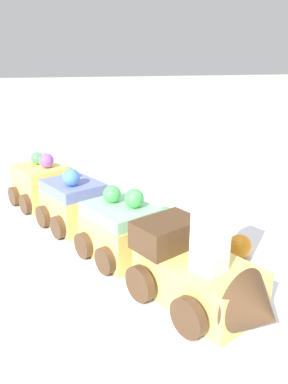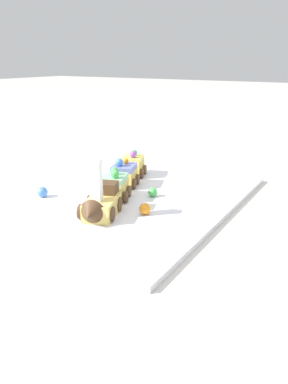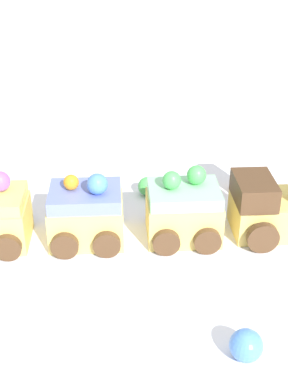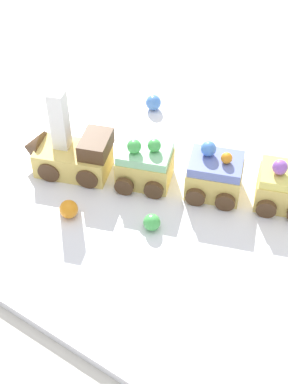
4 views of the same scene
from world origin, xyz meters
The scene contains 7 objects.
ground_plane centered at (0.00, 0.00, 0.00)m, with size 10.00×10.00×0.00m, color beige.
display_board centered at (0.00, 0.00, 0.01)m, with size 0.61×0.44×0.01m, color white.
cake_car_mint centered at (0.04, -0.04, 0.04)m, with size 0.09×0.09×0.07m.
cake_car_blueberry centered at (-0.05, -0.07, 0.04)m, with size 0.09×0.09×0.07m.
gumball_orange centered at (0.08, 0.07, 0.02)m, with size 0.02×0.02×0.02m, color orange.
gumball_blue centered at (0.12, -0.19, 0.02)m, with size 0.02×0.02×0.02m, color #4C84E0.
gumball_green centered at (-0.02, 0.03, 0.02)m, with size 0.02×0.02×0.02m, color #4CBC56.
Camera 3 is at (0.13, -0.48, 0.31)m, focal length 50.00 mm.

